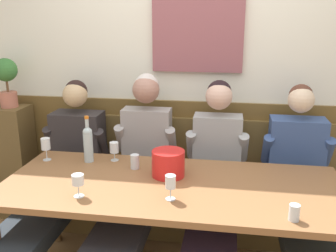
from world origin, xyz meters
name	(u,v)px	position (x,y,z in m)	size (l,w,h in m)	color
room_wall_back	(190,62)	(0.00, 1.09, 1.40)	(6.80, 0.12, 2.80)	silver
wood_wainscot_panel	(188,161)	(0.00, 1.04, 0.54)	(6.80, 0.03, 1.08)	brown
wall_bench	(184,199)	(0.00, 0.83, 0.28)	(2.45, 0.42, 0.94)	brown
dining_table	(172,195)	(0.00, 0.10, 0.67)	(2.15, 0.91, 0.75)	brown
person_center_right_seat	(62,173)	(-0.90, 0.44, 0.61)	(0.52, 1.35, 1.27)	#253535
person_center_left_seat	(137,175)	(-0.31, 0.44, 0.64)	(0.49, 1.34, 1.33)	#2F282F
person_right_seat	(215,183)	(0.26, 0.43, 0.63)	(0.48, 1.34, 1.30)	#2B303E
person_left_seat	(303,191)	(0.86, 0.43, 0.61)	(0.52, 1.34, 1.28)	#26343E
ice_bucket	(168,163)	(-0.04, 0.22, 0.83)	(0.22, 0.22, 0.17)	red
wine_bottle_amber_mid	(88,143)	(-0.65, 0.39, 0.89)	(0.07, 0.07, 0.34)	#ABBFC2
wine_glass_center_rear	(114,149)	(-0.47, 0.44, 0.84)	(0.06, 0.06, 0.14)	silver
wine_glass_by_bottle	(78,181)	(-0.51, -0.16, 0.85)	(0.07, 0.07, 0.14)	silver
wine_glass_center_front	(170,183)	(0.02, -0.11, 0.85)	(0.06, 0.06, 0.15)	silver
wine_glass_mid_right	(46,145)	(-0.97, 0.37, 0.87)	(0.07, 0.07, 0.17)	silver
water_tumbler_left	(294,213)	(0.69, -0.24, 0.79)	(0.06, 0.06, 0.09)	silver
water_tumbler_center	(135,162)	(-0.29, 0.31, 0.80)	(0.06, 0.06, 0.10)	silver
corner_pedestal	(16,162)	(-1.53, 0.86, 0.51)	(0.28, 0.28, 1.01)	brown
potted_plant	(6,78)	(-1.53, 0.86, 1.26)	(0.19, 0.19, 0.42)	#B56752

